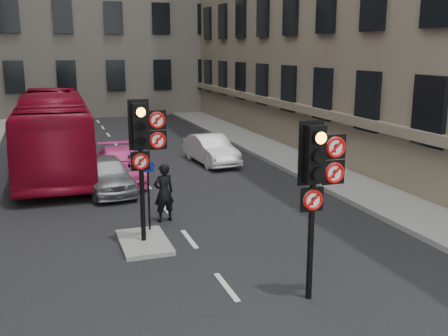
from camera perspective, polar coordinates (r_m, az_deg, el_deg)
ground at (r=9.65m, az=4.35°, el=-17.67°), size 120.00×120.00×0.00m
pavement_right at (r=22.78m, az=9.20°, el=0.51°), size 3.00×50.00×0.16m
centre_island at (r=13.68m, az=-8.71°, el=-7.99°), size 1.20×2.00×0.12m
signal_near at (r=10.13m, az=10.14°, el=-0.53°), size 0.91×0.40×3.58m
signal_far at (r=12.99m, az=-8.73°, el=3.00°), size 0.91×0.40×3.58m
car_silver at (r=18.62m, az=-12.61°, el=-0.67°), size 1.80×3.83×1.27m
car_white at (r=22.76m, az=-1.43°, el=2.04°), size 1.62×3.84×1.23m
car_pink at (r=20.10m, az=-11.28°, el=0.33°), size 1.94×4.31×1.23m
bus_red at (r=22.57m, az=-18.05°, el=3.77°), size 2.90×11.31×3.14m
motorcycle at (r=19.29m, az=-10.22°, el=-0.38°), size 0.78×1.85×1.08m
motorcyclist at (r=15.15m, az=-6.57°, el=-2.68°), size 0.70×0.54×1.71m
info_sign at (r=14.03m, az=-8.22°, el=-2.01°), size 0.32×0.12×1.86m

